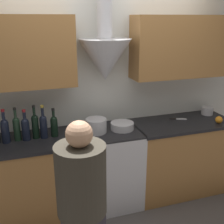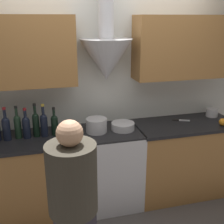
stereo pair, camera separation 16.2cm
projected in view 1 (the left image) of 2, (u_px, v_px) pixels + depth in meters
name	position (u px, v px, depth m)	size (l,w,h in m)	color
ground_plane	(118.00, 217.00, 3.14)	(12.00, 12.00, 0.00)	#4C4744
wall_back	(103.00, 78.00, 3.20)	(8.40, 0.57, 2.60)	silver
counter_left	(30.00, 180.00, 3.01)	(1.14, 0.62, 0.93)	#9E6B38
counter_right	(180.00, 156.00, 3.54)	(1.22, 0.62, 0.93)	#9E6B38
stove_range	(109.00, 167.00, 3.27)	(0.67, 0.60, 0.93)	silver
wine_bottle_3	(5.00, 129.00, 2.78)	(0.08, 0.08, 0.35)	black
wine_bottle_4	(17.00, 127.00, 2.83)	(0.07, 0.07, 0.35)	black
wine_bottle_5	(26.00, 128.00, 2.84)	(0.08, 0.08, 0.33)	black
wine_bottle_6	(35.00, 125.00, 2.89)	(0.07, 0.07, 0.36)	black
wine_bottle_7	(43.00, 125.00, 2.90)	(0.08, 0.08, 0.35)	black
wine_bottle_8	(54.00, 125.00, 2.94)	(0.07, 0.07, 0.31)	black
stock_pot	(96.00, 126.00, 3.06)	(0.23, 0.23, 0.15)	silver
mixing_bowl	(122.00, 126.00, 3.15)	(0.26, 0.26, 0.08)	silver
orange_fruit	(219.00, 120.00, 3.33)	(0.09, 0.09, 0.09)	orange
saucepan	(207.00, 111.00, 3.63)	(0.15, 0.15, 0.10)	silver
chefs_knife	(178.00, 119.00, 3.47)	(0.20, 0.11, 0.01)	silver
person_foreground_left	(82.00, 209.00, 2.01)	(0.35, 0.35, 1.49)	#38333D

